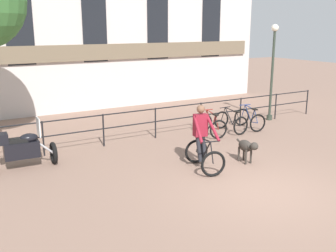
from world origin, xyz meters
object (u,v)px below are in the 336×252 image
(dog, at_px, (247,147))
(street_lamp, at_px, (273,67))
(parked_bicycle_near_lamp, at_px, (211,125))
(parked_bicycle_mid_right, at_px, (250,119))
(parked_bicycle_mid_left, at_px, (231,122))
(parked_motorcycle, at_px, (21,149))
(cyclist_with_bike, at_px, (203,141))

(dog, bearing_deg, street_lamp, 41.46)
(parked_bicycle_near_lamp, height_order, parked_bicycle_mid_right, same)
(dog, relative_size, parked_bicycle_near_lamp, 0.77)
(parked_bicycle_mid_left, bearing_deg, parked_motorcycle, -0.55)
(dog, bearing_deg, parked_bicycle_mid_right, 49.42)
(street_lamp, bearing_deg, parked_bicycle_mid_left, -165.55)
(parked_motorcycle, height_order, parked_bicycle_mid_left, parked_motorcycle)
(parked_bicycle_mid_right, relative_size, street_lamp, 0.31)
(parked_motorcycle, distance_m, parked_bicycle_mid_right, 8.16)
(parked_bicycle_near_lamp, bearing_deg, street_lamp, -161.47)
(parked_bicycle_near_lamp, distance_m, parked_bicycle_mid_left, 0.89)
(cyclist_with_bike, bearing_deg, parked_motorcycle, 162.02)
(parked_bicycle_mid_right, bearing_deg, cyclist_with_bike, 40.98)
(parked_bicycle_near_lamp, bearing_deg, parked_bicycle_mid_left, -172.30)
(parked_motorcycle, bearing_deg, street_lamp, -82.79)
(cyclist_with_bike, bearing_deg, parked_bicycle_mid_left, 51.43)
(street_lamp, bearing_deg, parked_bicycle_mid_right, -158.46)
(parked_bicycle_mid_right, height_order, street_lamp, street_lamp)
(parked_bicycle_mid_left, distance_m, street_lamp, 3.19)
(cyclist_with_bike, relative_size, street_lamp, 0.45)
(parked_bicycle_mid_left, bearing_deg, parked_bicycle_near_lamp, -1.70)
(cyclist_with_bike, height_order, parked_bicycle_mid_right, cyclist_with_bike)
(cyclist_with_bike, distance_m, street_lamp, 6.62)
(dog, height_order, parked_bicycle_mid_right, parked_bicycle_mid_right)
(parked_bicycle_mid_right, bearing_deg, parked_bicycle_mid_left, 8.23)
(dog, relative_size, parked_bicycle_mid_right, 0.77)
(parked_bicycle_mid_left, height_order, parked_bicycle_mid_right, same)
(dog, height_order, parked_bicycle_mid_left, parked_bicycle_mid_left)
(dog, distance_m, parked_bicycle_mid_left, 3.37)
(cyclist_with_bike, height_order, street_lamp, street_lamp)
(parked_bicycle_near_lamp, xyz_separation_m, street_lamp, (3.45, 0.66, 1.79))
(dog, distance_m, parked_motorcycle, 6.12)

